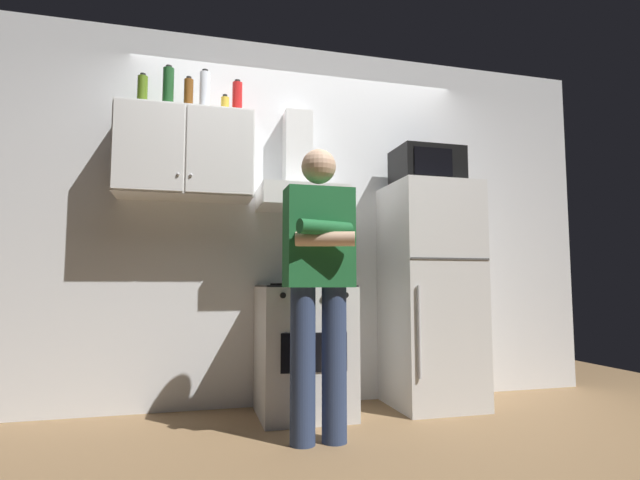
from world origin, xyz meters
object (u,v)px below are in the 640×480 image
object	(u,v)px
microwave	(427,168)
bottle_vodka_clear	(205,92)
person_standing	(319,278)
refrigerator	(430,294)
bottle_spice_jar	(225,105)
bottle_olive_oil	(142,93)
bottle_wine_green	(168,89)
cooking_pot	(327,275)
range_hood	(300,183)
stove_oven	(303,349)
bottle_soda_red	(237,100)
upper_cabinet	(185,154)
bottle_beer_brown	(189,95)

from	to	relation	value
microwave	bottle_vodka_clear	world-z (taller)	bottle_vodka_clear
person_standing	refrigerator	bearing A→B (deg)	31.23
person_standing	bottle_spice_jar	world-z (taller)	bottle_spice_jar
bottle_olive_oil	bottle_wine_green	distance (m)	0.18
cooking_pot	bottle_olive_oil	bearing A→B (deg)	167.10
person_standing	range_hood	bearing A→B (deg)	86.09
stove_oven	person_standing	xyz separation A→B (m)	(-0.05, -0.61, 0.47)
stove_oven	refrigerator	distance (m)	1.02
person_standing	bottle_wine_green	distance (m)	1.73
bottle_soda_red	upper_cabinet	bearing A→B (deg)	-174.66
bottle_beer_brown	upper_cabinet	bearing A→B (deg)	133.73
bottle_beer_brown	bottle_olive_oil	xyz separation A→B (m)	(-0.30, 0.05, 0.00)
bottle_wine_green	range_hood	bearing A→B (deg)	0.01
bottle_olive_oil	cooking_pot	bearing A→B (deg)	-12.90
stove_oven	bottle_spice_jar	xyz separation A→B (m)	(-0.54, 0.10, 1.68)
bottle_beer_brown	bottle_wine_green	bearing A→B (deg)	175.06
microwave	bottle_spice_jar	size ratio (longest dim) A/B	3.59
stove_oven	bottle_soda_red	xyz separation A→B (m)	(-0.45, 0.16, 1.75)
cooking_pot	bottle_olive_oil	distance (m)	1.77
microwave	bottle_soda_red	world-z (taller)	bottle_soda_red
bottle_beer_brown	bottle_wine_green	size ratio (longest dim) A/B	0.78
refrigerator	person_standing	world-z (taller)	person_standing
bottle_beer_brown	bottle_vodka_clear	bearing A→B (deg)	-2.17
refrigerator	bottle_soda_red	world-z (taller)	bottle_soda_red
stove_oven	bottle_wine_green	bearing A→B (deg)	172.22
bottle_wine_green	microwave	bearing A→B (deg)	-3.28
bottle_soda_red	bottle_vodka_clear	distance (m)	0.23
microwave	bottle_spice_jar	xyz separation A→B (m)	(-1.49, 0.08, 0.37)
bottle_soda_red	bottle_vodka_clear	world-z (taller)	bottle_vodka_clear
refrigerator	bottle_olive_oil	xyz separation A→B (m)	(-2.04, 0.16, 1.37)
bottle_spice_jar	bottle_wine_green	size ratio (longest dim) A/B	0.43
bottle_spice_jar	refrigerator	bearing A→B (deg)	-3.68
microwave	bottle_olive_oil	bearing A→B (deg)	176.02
bottle_vodka_clear	cooking_pot	bearing A→B (deg)	-15.80
bottle_vodka_clear	bottle_spice_jar	size ratio (longest dim) A/B	2.28
refrigerator	microwave	distance (m)	0.94
bottle_olive_oil	bottle_spice_jar	size ratio (longest dim) A/B	1.88
microwave	person_standing	bearing A→B (deg)	-148.00
bottle_soda_red	bottle_wine_green	world-z (taller)	bottle_wine_green
cooking_pot	bottle_olive_oil	size ratio (longest dim) A/B	1.08
cooking_pot	bottle_spice_jar	xyz separation A→B (m)	(-0.67, 0.22, 1.18)
refrigerator	bottle_vodka_clear	distance (m)	2.15
bottle_beer_brown	bottle_olive_oil	bearing A→B (deg)	171.32
stove_oven	cooking_pot	bearing A→B (deg)	-42.49
range_hood	microwave	bearing A→B (deg)	-6.46
refrigerator	bottle_olive_oil	bearing A→B (deg)	175.51
refrigerator	bottle_beer_brown	size ratio (longest dim) A/B	6.58
person_standing	bottle_soda_red	size ratio (longest dim) A/B	5.97
bottle_soda_red	cooking_pot	bearing A→B (deg)	-25.35
microwave	bottle_spice_jar	world-z (taller)	bottle_spice_jar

